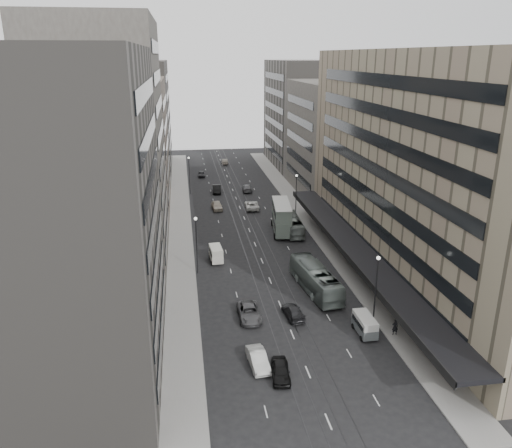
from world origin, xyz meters
TOP-DOWN VIEW (x-y plane):
  - ground at (0.00, 0.00)m, footprint 220.00×220.00m
  - sidewalk_right at (12.00, 37.50)m, footprint 4.00×125.00m
  - sidewalk_left at (-12.00, 37.50)m, footprint 4.00×125.00m
  - department_store at (21.45, 8.00)m, footprint 19.20×60.00m
  - building_right_mid at (21.50, 52.00)m, footprint 15.00×28.00m
  - building_right_far at (21.50, 82.00)m, footprint 15.00×32.00m
  - building_left_a at (-21.50, -8.00)m, footprint 15.00×28.00m
  - building_left_b at (-21.50, 19.00)m, footprint 15.00×26.00m
  - building_left_c at (-21.50, 46.00)m, footprint 15.00×28.00m
  - building_left_d at (-21.50, 79.00)m, footprint 15.00×38.00m
  - lamp_right_near at (9.70, -5.00)m, footprint 0.44×0.44m
  - lamp_right_far at (9.70, 35.00)m, footprint 0.44×0.44m
  - lamp_left_near at (-9.70, 12.00)m, footprint 0.44×0.44m
  - lamp_left_far at (-9.70, 55.00)m, footprint 0.44×0.44m
  - bus_near at (5.25, 4.02)m, footprint 4.36×12.50m
  - bus_far at (7.25, 26.78)m, footprint 2.90×10.46m
  - double_decker at (5.35, 27.06)m, footprint 3.88×9.92m
  - vw_microbus at (7.88, -7.07)m, footprint 1.87×4.01m
  - panel_van at (-6.81, 15.73)m, footprint 2.07×3.84m
  - sedan_0 at (-2.81, -13.42)m, footprint 2.17×4.45m
  - sedan_1 at (-4.65, -11.26)m, footprint 2.00×4.74m
  - sedan_2 at (-4.22, -1.76)m, footprint 2.54×5.42m
  - sedan_3 at (0.93, -2.24)m, footprint 2.28×4.84m
  - sedan_4 at (-4.70, 42.20)m, footprint 2.17×4.90m
  - sedan_5 at (-3.79, 55.09)m, footprint 2.08×5.26m
  - sedan_6 at (2.25, 41.60)m, footprint 2.94×5.84m
  - sedan_7 at (3.12, 55.37)m, footprint 2.41×5.39m
  - sedan_8 at (-6.44, 71.12)m, footprint 1.90×4.33m
  - sedan_9 at (0.75, 85.98)m, footprint 1.59×4.41m
  - pedestrian at (11.01, -7.93)m, footprint 0.69×0.46m

SIDE VIEW (x-z plane):
  - ground at x=0.00m, z-range 0.00..0.00m
  - sidewalk_right at x=12.00m, z-range 0.00..0.15m
  - sidewalk_left at x=-12.00m, z-range 0.00..0.15m
  - sedan_3 at x=0.93m, z-range 0.00..1.36m
  - sedan_9 at x=0.75m, z-range 0.00..1.45m
  - sedan_8 at x=-6.44m, z-range 0.00..1.45m
  - sedan_0 at x=-2.81m, z-range 0.00..1.46m
  - sedan_2 at x=-4.22m, z-range 0.00..1.50m
  - sedan_1 at x=-4.65m, z-range 0.00..1.52m
  - sedan_7 at x=3.12m, z-range 0.00..1.54m
  - sedan_6 at x=2.25m, z-range 0.00..1.58m
  - sedan_4 at x=-4.70m, z-range 0.00..1.64m
  - sedan_5 at x=-3.79m, z-range 0.00..1.70m
  - pedestrian at x=11.01m, z-range 0.15..2.03m
  - vw_microbus at x=7.88m, z-range 0.12..2.28m
  - panel_van at x=-6.81m, z-range 0.12..2.46m
  - bus_far at x=7.25m, z-range 0.00..2.89m
  - bus_near at x=5.25m, z-range 0.00..3.41m
  - double_decker at x=5.35m, z-range 0.21..5.50m
  - lamp_right_near at x=9.70m, z-range 1.04..9.36m
  - lamp_right_far at x=9.70m, z-range 1.04..9.36m
  - lamp_left_near at x=-9.70m, z-range 1.04..9.36m
  - lamp_left_far at x=-9.70m, z-range 1.04..9.36m
  - building_right_mid at x=21.50m, z-range 0.00..24.00m
  - building_left_c at x=-21.50m, z-range 0.00..25.00m
  - building_right_far at x=21.50m, z-range 0.00..28.00m
  - building_left_d at x=-21.50m, z-range 0.00..28.00m
  - department_store at x=21.45m, z-range -0.05..29.95m
  - building_left_a at x=-21.50m, z-range 0.00..30.00m
  - building_left_b at x=-21.50m, z-range 0.00..34.00m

